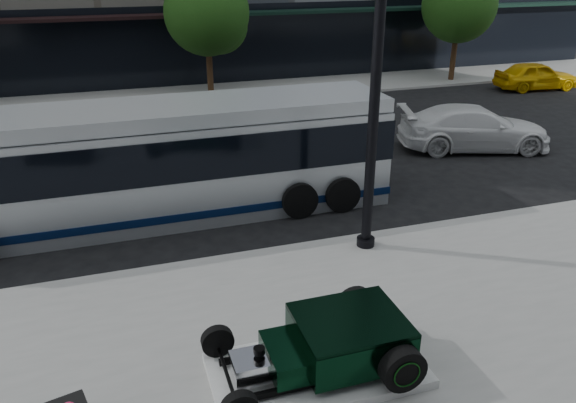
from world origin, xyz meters
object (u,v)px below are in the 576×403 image
object	(u,v)px
hot_rod	(337,341)
white_sedan	(474,128)
yellow_taxi	(536,76)
lamppost	(375,97)
transit_bus	(158,161)

from	to	relation	value
hot_rod	white_sedan	xyz separation A→B (m)	(9.05, 9.32, 0.06)
hot_rod	white_sedan	distance (m)	12.99
hot_rod	white_sedan	world-z (taller)	white_sedan
white_sedan	yellow_taxi	size ratio (longest dim) A/B	1.28
lamppost	transit_bus	size ratio (longest dim) A/B	0.62
lamppost	yellow_taxi	bearing A→B (deg)	39.54
hot_rod	lamppost	xyz separation A→B (m)	(2.29, 3.74, 2.91)
lamppost	yellow_taxi	world-z (taller)	lamppost
lamppost	yellow_taxi	distance (m)	20.08
yellow_taxi	transit_bus	bearing A→B (deg)	121.55
hot_rod	lamppost	size ratio (longest dim) A/B	0.43
transit_bus	yellow_taxi	size ratio (longest dim) A/B	2.97
hot_rod	transit_bus	world-z (taller)	transit_bus
white_sedan	yellow_taxi	distance (m)	11.11
white_sedan	hot_rod	bearing A→B (deg)	152.06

